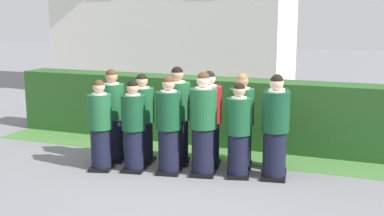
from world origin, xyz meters
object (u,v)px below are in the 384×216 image
at_px(student_front_row_4, 238,133).
at_px(student_rear_row_0, 113,118).
at_px(student_rear_row_2, 177,118).
at_px(student_rear_row_5, 276,124).
at_px(student_front_row_0, 100,127).
at_px(student_front_row_3, 203,126).
at_px(student_rear_row_1, 143,120).
at_px(student_in_red_blazer, 209,121).
at_px(student_rear_row_4, 241,123).
at_px(student_front_row_1, 134,128).
at_px(student_front_row_5, 275,130).
at_px(student_front_row_2, 169,127).

xyz_separation_m(student_front_row_4, student_rear_row_0, (-2.31, 0.05, 0.06)).
bearing_deg(student_rear_row_2, student_rear_row_0, -167.19).
height_order(student_rear_row_0, student_rear_row_5, student_rear_row_0).
height_order(student_front_row_0, student_front_row_3, student_front_row_3).
bearing_deg(student_rear_row_1, student_rear_row_0, -168.75).
bearing_deg(student_in_red_blazer, student_rear_row_5, 10.09).
relative_size(student_front_row_3, student_rear_row_4, 1.05).
distance_m(student_front_row_0, student_rear_row_2, 1.32).
xyz_separation_m(student_rear_row_1, student_rear_row_2, (0.60, 0.15, 0.06)).
bearing_deg(student_rear_row_2, student_rear_row_1, -165.80).
bearing_deg(student_front_row_1, student_rear_row_4, 27.89).
bearing_deg(student_in_red_blazer, student_front_row_3, -81.47).
distance_m(student_front_row_1, student_front_row_3, 1.17).
bearing_deg(student_in_red_blazer, student_rear_row_1, -167.76).
xyz_separation_m(student_in_red_blazer, student_rear_row_5, (1.11, 0.20, -0.02)).
xyz_separation_m(student_front_row_3, student_rear_row_1, (-1.22, 0.26, -0.05)).
distance_m(student_front_row_1, student_front_row_5, 2.31).
distance_m(student_front_row_5, student_rear_row_2, 1.75).
distance_m(student_front_row_3, student_rear_row_0, 1.76).
bearing_deg(student_front_row_3, student_front_row_2, -168.25).
relative_size(student_front_row_5, student_rear_row_2, 0.98).
height_order(student_front_row_5, student_rear_row_2, student_rear_row_2).
height_order(student_front_row_2, student_in_red_blazer, student_in_red_blazer).
relative_size(student_front_row_2, student_in_red_blazer, 0.98).
relative_size(student_rear_row_0, student_in_red_blazer, 1.00).
xyz_separation_m(student_front_row_0, student_rear_row_1, (0.48, 0.62, 0.02)).
bearing_deg(student_front_row_0, student_front_row_2, 12.32).
xyz_separation_m(student_front_row_3, student_front_row_5, (1.12, 0.23, -0.01)).
height_order(student_rear_row_0, student_rear_row_4, student_rear_row_0).
bearing_deg(student_rear_row_2, student_rear_row_5, 10.08).
relative_size(student_front_row_5, student_in_red_blazer, 1.01).
bearing_deg(student_front_row_5, student_rear_row_4, 148.46).
distance_m(student_rear_row_1, student_in_red_blazer, 1.17).
xyz_separation_m(student_rear_row_1, student_rear_row_5, (2.26, 0.45, 0.02)).
bearing_deg(student_front_row_4, student_rear_row_1, 175.01).
height_order(student_front_row_3, student_in_red_blazer, student_front_row_3).
xyz_separation_m(student_rear_row_2, student_in_red_blazer, (0.55, 0.10, -0.03)).
relative_size(student_front_row_0, student_rear_row_1, 0.97).
xyz_separation_m(student_front_row_0, student_front_row_4, (2.25, 0.47, 0.00)).
distance_m(student_rear_row_0, student_in_red_blazer, 1.71).
relative_size(student_rear_row_2, student_rear_row_5, 1.06).
xyz_separation_m(student_front_row_4, student_rear_row_5, (0.48, 0.60, 0.04)).
bearing_deg(student_rear_row_4, student_front_row_0, -155.33).
bearing_deg(student_rear_row_1, student_front_row_1, -81.29).
xyz_separation_m(student_front_row_3, student_front_row_4, (0.56, 0.10, -0.08)).
bearing_deg(student_rear_row_4, student_in_red_blazer, -167.30).
bearing_deg(student_front_row_1, student_front_row_4, 10.86).
height_order(student_front_row_3, student_front_row_5, student_front_row_3).
relative_size(student_front_row_2, student_rear_row_5, 1.00).
height_order(student_front_row_4, student_in_red_blazer, student_in_red_blazer).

